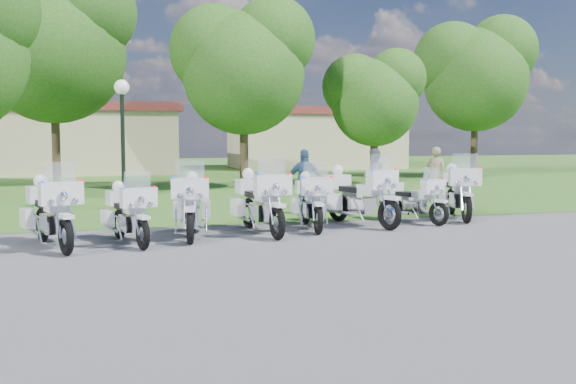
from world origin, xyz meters
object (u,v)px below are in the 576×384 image
object	(u,v)px
motorcycle_5	(359,195)
bystander_b	(374,177)
motorcycle_0	(51,211)
lamp_post	(122,111)
bystander_a	(436,174)
bystander_c	(305,182)
motorcycle_3	(260,201)
motorcycle_2	(191,204)
motorcycle_7	(458,191)
motorcycle_6	(412,198)
motorcycle_4	(311,200)
motorcycle_1	(128,212)

from	to	relation	value
motorcycle_5	bystander_b	world-z (taller)	bystander_b
motorcycle_0	lamp_post	size ratio (longest dim) A/B	0.64
bystander_a	bystander_c	distance (m)	5.51
motorcycle_3	lamp_post	distance (m)	6.61
motorcycle_2	bystander_a	size ratio (longest dim) A/B	1.37
motorcycle_2	lamp_post	size ratio (longest dim) A/B	0.65
motorcycle_7	bystander_c	world-z (taller)	bystander_c
motorcycle_3	bystander_a	world-z (taller)	bystander_a
motorcycle_5	bystander_b	xyz separation A→B (m)	(2.26, 4.27, 0.15)
motorcycle_0	bystander_c	bearing A→B (deg)	-167.22
motorcycle_5	motorcycle_6	xyz separation A→B (m)	(1.52, 0.13, -0.14)
motorcycle_6	bystander_a	xyz separation A→B (m)	(3.04, 4.30, 0.32)
motorcycle_6	bystander_a	size ratio (longest dim) A/B	1.12
motorcycle_3	bystander_b	world-z (taller)	bystander_b
motorcycle_0	bystander_a	world-z (taller)	bystander_a
motorcycle_5	bystander_c	size ratio (longest dim) A/B	1.41
motorcycle_5	bystander_a	distance (m)	6.36
motorcycle_2	lamp_post	world-z (taller)	lamp_post
motorcycle_2	bystander_c	distance (m)	4.84
motorcycle_6	bystander_b	world-z (taller)	bystander_b
motorcycle_0	motorcycle_4	xyz separation A→B (m)	(5.75, 1.11, -0.05)
motorcycle_7	bystander_b	size ratio (longest dim) A/B	1.41
motorcycle_3	motorcycle_0	bearing A→B (deg)	2.68
motorcycle_4	bystander_c	bearing A→B (deg)	-96.62
motorcycle_1	motorcycle_2	world-z (taller)	motorcycle_2
lamp_post	motorcycle_7	bearing A→B (deg)	-27.20
motorcycle_0	motorcycle_6	size ratio (longest dim) A/B	1.20
motorcycle_5	bystander_c	world-z (taller)	bystander_c
motorcycle_4	bystander_a	world-z (taller)	bystander_a
motorcycle_1	bystander_a	bearing A→B (deg)	-165.29
motorcycle_2	motorcycle_3	xyz separation A→B (m)	(1.56, 0.09, 0.02)
motorcycle_3	bystander_b	distance (m)	6.93
motorcycle_4	bystander_c	size ratio (longest dim) A/B	1.31
motorcycle_1	bystander_c	size ratio (longest dim) A/B	1.22
motorcycle_3	motorcycle_1	bearing A→B (deg)	5.92
motorcycle_1	bystander_c	world-z (taller)	bystander_c
motorcycle_5	motorcycle_1	bearing A→B (deg)	-5.85
bystander_a	motorcycle_1	bearing A→B (deg)	65.35
motorcycle_2	motorcycle_3	distance (m)	1.56
motorcycle_7	bystander_a	xyz separation A→B (m)	(1.49, 3.89, 0.19)
motorcycle_5	bystander_a	xyz separation A→B (m)	(4.56, 4.43, 0.17)
motorcycle_2	motorcycle_3	bearing A→B (deg)	-167.80
motorcycle_4	motorcycle_5	world-z (taller)	motorcycle_5
motorcycle_1	lamp_post	world-z (taller)	lamp_post
motorcycle_7	bystander_b	distance (m)	3.83
motorcycle_1	motorcycle_3	distance (m)	2.99
motorcycle_3	lamp_post	xyz separation A→B (m)	(-2.84, 5.56, 2.20)
motorcycle_1	motorcycle_6	xyz separation A→B (m)	(7.10, 1.39, -0.03)
motorcycle_4	bystander_b	size ratio (longest dim) A/B	1.33
motorcycle_3	motorcycle_7	xyz separation A→B (m)	(5.73, 1.15, 0.00)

